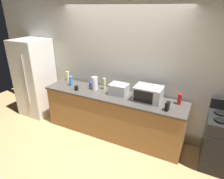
# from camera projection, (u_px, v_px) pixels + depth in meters

# --- Properties ---
(ground_plane) EXTENTS (8.00, 8.00, 0.00)m
(ground_plane) POSITION_uv_depth(u_px,v_px,m) (103.00, 144.00, 3.80)
(ground_plane) COLOR tan
(back_wall) EXTENTS (6.40, 0.10, 2.70)m
(back_wall) POSITION_uv_depth(u_px,v_px,m) (121.00, 66.00, 3.93)
(back_wall) COLOR beige
(back_wall) RESTS_ON ground_plane
(counter_run) EXTENTS (2.84, 0.64, 0.90)m
(counter_run) POSITION_uv_depth(u_px,v_px,m) (112.00, 114.00, 3.95)
(counter_run) COLOR #9E6B38
(counter_run) RESTS_ON ground_plane
(refrigerator) EXTENTS (0.72, 0.73, 1.80)m
(refrigerator) POSITION_uv_depth(u_px,v_px,m) (35.00, 78.00, 4.63)
(refrigerator) COLOR white
(refrigerator) RESTS_ON ground_plane
(stove_range) EXTENTS (0.60, 0.61, 1.08)m
(stove_range) POSITION_uv_depth(u_px,v_px,m) (224.00, 143.00, 3.11)
(stove_range) COLOR black
(stove_range) RESTS_ON ground_plane
(microwave) EXTENTS (0.48, 0.35, 0.27)m
(microwave) POSITION_uv_depth(u_px,v_px,m) (148.00, 94.00, 3.47)
(microwave) COLOR #B7BABF
(microwave) RESTS_ON counter_run
(toaster_oven) EXTENTS (0.34, 0.26, 0.21)m
(toaster_oven) POSITION_uv_depth(u_px,v_px,m) (119.00, 89.00, 3.73)
(toaster_oven) COLOR #B7BABF
(toaster_oven) RESTS_ON counter_run
(paper_towel_roll) EXTENTS (0.12, 0.12, 0.27)m
(paper_towel_roll) POSITION_uv_depth(u_px,v_px,m) (95.00, 83.00, 3.94)
(paper_towel_roll) COLOR white
(paper_towel_roll) RESTS_ON counter_run
(cordless_phone) EXTENTS (0.06, 0.12, 0.15)m
(cordless_phone) POSITION_uv_depth(u_px,v_px,m) (167.00, 106.00, 3.16)
(cordless_phone) COLOR black
(cordless_phone) RESTS_ON counter_run
(bottle_hot_sauce) EXTENTS (0.07, 0.07, 0.19)m
(bottle_hot_sauce) POSITION_uv_depth(u_px,v_px,m) (180.00, 99.00, 3.36)
(bottle_hot_sauce) COLOR red
(bottle_hot_sauce) RESTS_ON counter_run
(bottle_spray_cleaner) EXTENTS (0.07, 0.07, 0.20)m
(bottle_spray_cleaner) POSITION_uv_depth(u_px,v_px,m) (71.00, 81.00, 4.15)
(bottle_spray_cleaner) COLOR #338CE5
(bottle_spray_cleaner) RESTS_ON counter_run
(bottle_vinegar) EXTENTS (0.06, 0.06, 0.24)m
(bottle_vinegar) POSITION_uv_depth(u_px,v_px,m) (104.00, 84.00, 3.96)
(bottle_vinegar) COLOR beige
(bottle_vinegar) RESTS_ON counter_run
(bottle_hand_soap) EXTENTS (0.07, 0.07, 0.21)m
(bottle_hand_soap) POSITION_uv_depth(u_px,v_px,m) (68.00, 76.00, 4.45)
(bottle_hand_soap) COLOR beige
(bottle_hand_soap) RESTS_ON counter_run
(mug_blue) EXTENTS (0.08, 0.08, 0.10)m
(mug_blue) POSITION_uv_depth(u_px,v_px,m) (91.00, 84.00, 4.12)
(mug_blue) COLOR #2D4CB2
(mug_blue) RESTS_ON counter_run
(mug_black) EXTENTS (0.08, 0.08, 0.09)m
(mug_black) POSITION_uv_depth(u_px,v_px,m) (76.00, 88.00, 3.95)
(mug_black) COLOR black
(mug_black) RESTS_ON counter_run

